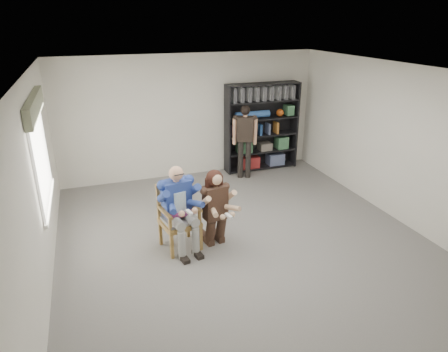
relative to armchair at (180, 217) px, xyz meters
name	(u,v)px	position (x,y,z in m)	size (l,w,h in m)	color
room_shell	(249,167)	(1.04, -0.34, 0.86)	(6.00, 7.00, 2.80)	white
floor	(247,246)	(1.04, -0.34, -0.54)	(6.00, 7.00, 0.01)	slate
window_left	(42,153)	(-1.91, 0.66, 1.09)	(0.16, 2.00, 1.75)	silver
armchair	(180,217)	(0.00, 0.00, 0.00)	(0.63, 0.61, 1.09)	olive
seated_man	(179,208)	(0.00, 0.00, 0.16)	(0.61, 0.85, 1.41)	navy
kneeling_woman	(216,210)	(0.58, -0.12, 0.10)	(0.54, 0.87, 1.29)	#34211D
bookshelf	(262,127)	(2.74, 2.94, 0.51)	(1.80, 0.38, 2.10)	black
standing_man	(245,142)	(2.13, 2.51, 0.31)	(0.53, 0.29, 1.71)	black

